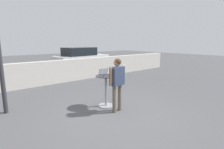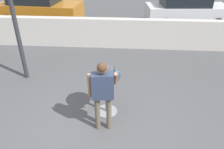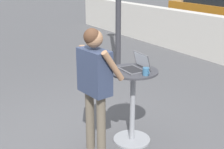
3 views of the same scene
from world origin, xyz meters
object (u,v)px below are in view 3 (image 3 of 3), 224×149
(standing_person, at_px, (95,77))
(coffee_mug, at_px, (146,71))
(laptop, at_px, (135,67))
(cafe_table, at_px, (133,100))

(standing_person, bearing_deg, coffee_mug, 66.18)
(coffee_mug, xyz_separation_m, standing_person, (-0.25, -0.57, -0.04))
(coffee_mug, relative_size, standing_person, 0.07)
(laptop, distance_m, coffee_mug, 0.23)
(cafe_table, xyz_separation_m, laptop, (0.00, 0.03, 0.46))
(laptop, bearing_deg, cafe_table, -95.03)
(coffee_mug, distance_m, standing_person, 0.62)
(coffee_mug, bearing_deg, standing_person, -113.82)
(laptop, distance_m, standing_person, 0.58)
(standing_person, bearing_deg, cafe_table, 88.35)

